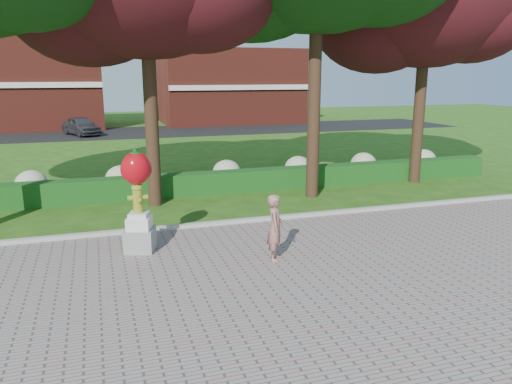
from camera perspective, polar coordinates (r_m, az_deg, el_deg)
ground at (r=11.92m, az=1.74°, el=-7.74°), size 100.00×100.00×0.00m
walkway at (r=8.61m, az=11.07°, el=-16.64°), size 40.00×14.00×0.04m
curb at (r=14.61m, az=-2.20°, el=-3.43°), size 40.00×0.18×0.15m
lawn_hedge at (r=18.29m, az=-5.61°, el=1.01°), size 24.00×0.70×0.80m
hydrangea_row at (r=19.34m, az=-4.60°, el=2.16°), size 20.10×1.10×0.99m
street at (r=38.89m, az=-12.29°, el=6.73°), size 50.00×8.00×0.02m
building_left at (r=44.92m, az=-26.36°, el=10.99°), size 14.00×8.00×7.00m
building_right at (r=46.01m, az=-3.11°, el=11.97°), size 12.00×8.00×6.40m
tree_far_right at (r=21.11m, az=18.64°, el=19.98°), size 7.88×6.72×10.21m
hydrant_sculpture at (r=12.35m, az=-13.36°, el=-0.65°), size 0.86×0.86×2.53m
woman at (r=11.57m, az=2.21°, el=-4.08°), size 0.56×0.67×1.57m
parked_car at (r=37.98m, az=-19.37°, el=7.15°), size 3.03×4.19×1.33m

